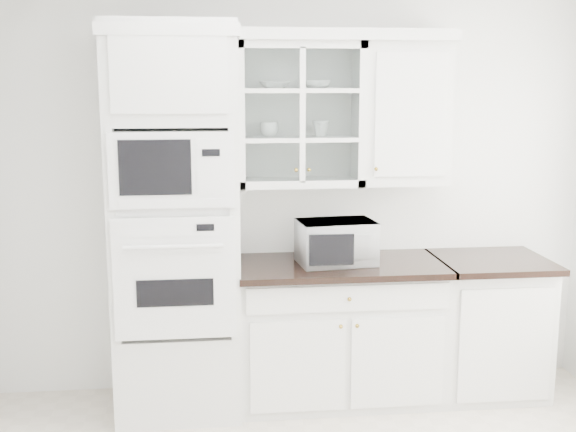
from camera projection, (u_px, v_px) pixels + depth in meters
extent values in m
cube|color=white|center=(291.00, 189.00, 4.78)|extent=(4.00, 0.02, 2.70)
cube|color=silver|center=(176.00, 223.00, 4.42)|extent=(0.76, 0.65, 2.40)
cube|color=white|center=(175.00, 279.00, 4.14)|extent=(0.70, 0.03, 0.72)
cube|color=black|center=(175.00, 293.00, 4.14)|extent=(0.44, 0.01, 0.16)
cube|color=white|center=(172.00, 171.00, 4.03)|extent=(0.70, 0.03, 0.43)
cube|color=black|center=(155.00, 168.00, 4.00)|extent=(0.40, 0.01, 0.31)
cube|color=silver|center=(339.00, 333.00, 4.70)|extent=(1.30, 0.60, 0.88)
cube|color=black|center=(341.00, 266.00, 4.58)|extent=(1.32, 0.67, 0.04)
cube|color=silver|center=(487.00, 327.00, 4.81)|extent=(0.70, 0.60, 0.88)
cube|color=black|center=(492.00, 262.00, 4.69)|extent=(0.72, 0.67, 0.04)
cube|color=silver|center=(299.00, 114.00, 4.54)|extent=(0.80, 0.33, 0.90)
cube|color=silver|center=(299.00, 138.00, 4.57)|extent=(0.74, 0.29, 0.02)
cube|color=silver|center=(299.00, 90.00, 4.52)|extent=(0.74, 0.29, 0.02)
cube|color=silver|center=(403.00, 114.00, 4.62)|extent=(0.55, 0.33, 0.90)
cube|color=white|center=(283.00, 35.00, 4.42)|extent=(2.14, 0.38, 0.07)
imported|color=white|center=(336.00, 242.00, 4.56)|extent=(0.51, 0.44, 0.27)
imported|color=white|center=(274.00, 85.00, 4.50)|extent=(0.21, 0.21, 0.05)
imported|color=white|center=(317.00, 84.00, 4.53)|extent=(0.18, 0.18, 0.05)
imported|color=white|center=(269.00, 129.00, 4.55)|extent=(0.15, 0.15, 0.09)
imported|color=white|center=(321.00, 129.00, 4.58)|extent=(0.13, 0.13, 0.10)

